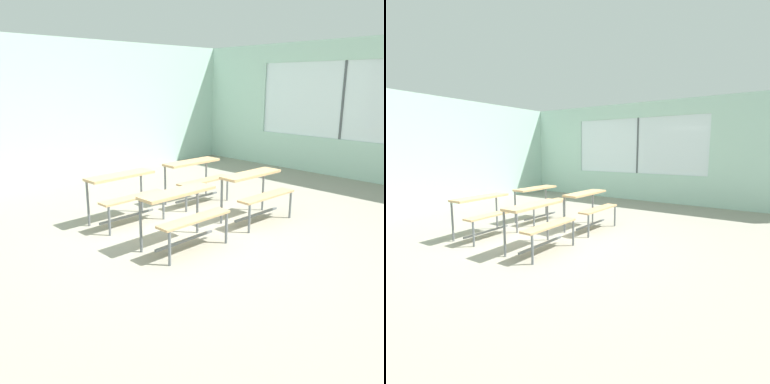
# 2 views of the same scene
# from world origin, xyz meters

# --- Properties ---
(ground) EXTENTS (10.00, 9.00, 0.05)m
(ground) POSITION_xyz_m (0.00, 0.00, -0.03)
(ground) COLOR gray
(wall_back) EXTENTS (10.00, 0.12, 3.00)m
(wall_back) POSITION_xyz_m (0.00, 4.50, 1.50)
(wall_back) COLOR silver
(wall_back) RESTS_ON ground
(wall_right) EXTENTS (0.12, 9.00, 3.00)m
(wall_right) POSITION_xyz_m (5.00, -0.13, 1.45)
(wall_right) COLOR silver
(wall_right) RESTS_ON ground
(desk_bench_r0c0) EXTENTS (1.11, 0.61, 0.74)m
(desk_bench_r0c0) POSITION_xyz_m (-0.37, -0.20, 0.56)
(desk_bench_r0c0) COLOR tan
(desk_bench_r0c0) RESTS_ON ground
(desk_bench_r0c1) EXTENTS (1.11, 0.61, 0.74)m
(desk_bench_r0c1) POSITION_xyz_m (1.17, -0.17, 0.56)
(desk_bench_r0c1) COLOR tan
(desk_bench_r0c1) RESTS_ON ground
(desk_bench_r1c0) EXTENTS (1.12, 0.62, 0.74)m
(desk_bench_r1c0) POSITION_xyz_m (-0.36, 1.13, 0.56)
(desk_bench_r1c0) COLOR tan
(desk_bench_r1c0) RESTS_ON ground
(desk_bench_r1c1) EXTENTS (1.11, 0.60, 0.74)m
(desk_bench_r1c1) POSITION_xyz_m (1.17, 1.17, 0.56)
(desk_bench_r1c1) COLOR tan
(desk_bench_r1c1) RESTS_ON ground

